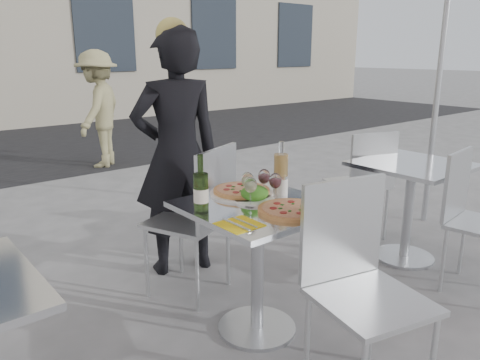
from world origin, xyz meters
TOP-DOWN VIEW (x-y plane):
  - ground at (0.00, 0.00)m, footprint 80.00×80.00m
  - main_table at (0.00, 0.00)m, footprint 0.72×0.72m
  - side_table_right at (1.50, 0.00)m, footprint 0.72×0.72m
  - chair_far at (-0.00, 0.53)m, footprint 0.59×0.59m
  - chair_near at (0.05, -0.61)m, footprint 0.54×0.55m
  - side_chair_rfar at (1.56, 0.45)m, footprint 0.54×0.55m
  - side_chair_rnear at (1.40, -0.50)m, footprint 0.47×0.48m
  - woman_diner at (0.10, 0.95)m, footprint 0.70×0.55m
  - pedestrian_b at (0.99, 4.34)m, footprint 1.12×1.13m
  - pizza_near at (0.05, -0.20)m, footprint 0.34×0.34m
  - pizza_far at (0.05, 0.20)m, footprint 0.36×0.36m
  - salad_plate at (0.02, 0.05)m, footprint 0.22×0.22m
  - wine_bottle at (-0.31, 0.08)m, footprint 0.07×0.08m
  - carafe at (0.25, 0.09)m, footprint 0.08×0.08m
  - sugar_shaker at (0.22, 0.05)m, footprint 0.06×0.06m
  - wineglass_white_a at (-0.05, 0.00)m, footprint 0.07×0.07m
  - wineglass_white_b at (-0.00, 0.08)m, footprint 0.07×0.07m
  - wineglass_red_a at (0.10, -0.02)m, footprint 0.07×0.07m
  - wineglass_red_b at (0.11, 0.08)m, footprint 0.07×0.07m
  - napkin_left at (-0.27, -0.17)m, footprint 0.18×0.20m
  - napkin_right at (0.27, -0.25)m, footprint 0.23×0.23m

SIDE VIEW (x-z plane):
  - ground at x=0.00m, z-range 0.00..0.00m
  - main_table at x=0.00m, z-range 0.16..0.91m
  - side_table_right at x=1.50m, z-range 0.16..0.91m
  - side_chair_rnear at x=1.40m, z-range 0.08..1.00m
  - side_chair_rfar at x=1.56m, z-range 0.08..1.01m
  - chair_far at x=0.00m, z-range 0.09..1.07m
  - chair_near at x=0.05m, z-range 0.09..1.07m
  - napkin_left at x=-0.27m, z-range 0.75..0.76m
  - napkin_right at x=0.27m, z-range 0.75..0.76m
  - pizza_near at x=0.05m, z-range 0.75..0.77m
  - pizza_far at x=0.05m, z-range 0.75..0.78m
  - pedestrian_b at x=0.99m, z-range 0.00..1.56m
  - salad_plate at x=0.02m, z-range 0.74..0.83m
  - sugar_shaker at x=0.22m, z-range 0.75..0.86m
  - woman_diner at x=0.10m, z-range 0.00..1.69m
  - wineglass_white_a at x=-0.05m, z-range 0.78..0.94m
  - wineglass_white_b at x=0.00m, z-range 0.78..0.94m
  - wineglass_red_a at x=0.10m, z-range 0.78..0.94m
  - wineglass_red_b at x=0.11m, z-range 0.78..0.94m
  - wine_bottle at x=-0.31m, z-range 0.72..1.01m
  - carafe at x=0.25m, z-range 0.72..1.01m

